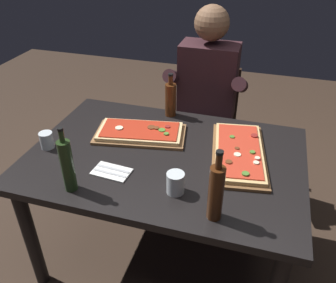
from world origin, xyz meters
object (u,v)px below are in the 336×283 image
Objects in this scene: pizza_rectangular_left at (239,152)px; tumbler_far_side at (175,183)px; diner_chair at (207,121)px; dining_table at (165,169)px; oil_bottle_amber at (216,192)px; tumbler_near_camera at (47,141)px; pizza_rectangular_front at (140,133)px; seated_diner at (206,96)px; vinegar_bottle_green at (171,99)px; wine_bottle_dark at (67,165)px.

tumbler_far_side is at bearing -122.89° from pizza_rectangular_left.
pizza_rectangular_left is 0.68× the size of diner_chair.
oil_bottle_amber is (0.32, -0.36, 0.23)m from dining_table.
tumbler_near_camera is 1.22m from diner_chair.
pizza_rectangular_left is 1.84× the size of oil_bottle_amber.
dining_table is 0.26m from pizza_rectangular_front.
diner_chair reaches higher than tumbler_far_side.
tumbler_far_side is 1.00m from seated_diner.
dining_table is at bearing -94.27° from diner_chair.
dining_table is at bearing 115.95° from tumbler_far_side.
dining_table is 5.20× the size of vinegar_bottle_green.
tumbler_near_camera is at bearing -134.43° from vinegar_bottle_green.
wine_bottle_dark is at bearing -131.08° from dining_table.
wine_bottle_dark is (-0.14, -0.51, 0.11)m from pizza_rectangular_front.
pizza_rectangular_left is at bearing -4.04° from pizza_rectangular_front.
seated_diner is at bearing -90.00° from diner_chair.
vinegar_bottle_green is at bearing 73.75° from wine_bottle_dark.
wine_bottle_dark is 0.83m from vinegar_bottle_green.
diner_chair is (0.25, 0.72, -0.27)m from pizza_rectangular_front.
tumbler_far_side is at bearing 13.89° from wine_bottle_dark.
seated_diner reaches higher than tumbler_far_side.
diner_chair is at bearing 85.73° from dining_table.
diner_chair is at bearing 90.00° from seated_diner.
wine_bottle_dark is at bearing -109.38° from seated_diner.
oil_bottle_amber is 0.89m from vinegar_bottle_green.
tumbler_far_side is at bearing -11.41° from tumbler_near_camera.
tumbler_near_camera is 0.10× the size of diner_chair.
oil_bottle_amber is 3.21× the size of tumbler_far_side.
vinegar_bottle_green is at bearing 108.08° from tumbler_far_side.
pizza_rectangular_front is 0.51m from tumbler_far_side.
oil_bottle_amber is at bearing -76.94° from seated_diner.
pizza_rectangular_left is 0.48m from oil_bottle_amber.
dining_table is at bearing 48.92° from wine_bottle_dark.
seated_diner is at bearing 63.27° from vinegar_bottle_green.
tumbler_near_camera reaches higher than pizza_rectangular_left.
vinegar_bottle_green reaches higher than tumbler_near_camera.
oil_bottle_amber is (0.65, 0.01, 0.00)m from wine_bottle_dark.
oil_bottle_amber is 1.30m from diner_chair.
wine_bottle_dark is 0.48m from tumbler_far_side.
tumbler_far_side is (0.13, -0.26, 0.15)m from dining_table.
pizza_rectangular_left is 0.86m from diner_chair.
tumbler_far_side is at bearing -71.92° from vinegar_bottle_green.
seated_diner reaches higher than diner_chair.
wine_bottle_dark reaches higher than dining_table.
tumbler_near_camera is 0.76m from tumbler_far_side.
dining_table is at bearing 131.24° from oil_bottle_amber.
vinegar_bottle_green is (-0.46, 0.32, 0.09)m from pizza_rectangular_left.
vinegar_bottle_green reaches higher than diner_chair.
tumbler_near_camera is at bearing 164.95° from oil_bottle_amber.
wine_bottle_dark is at bearing -105.09° from pizza_rectangular_front.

